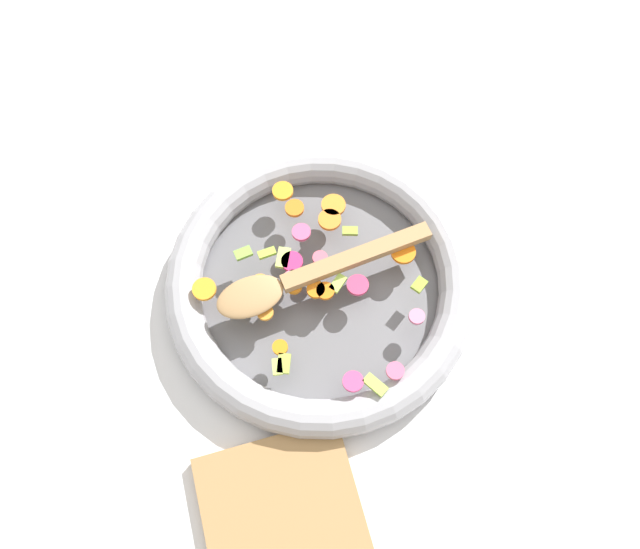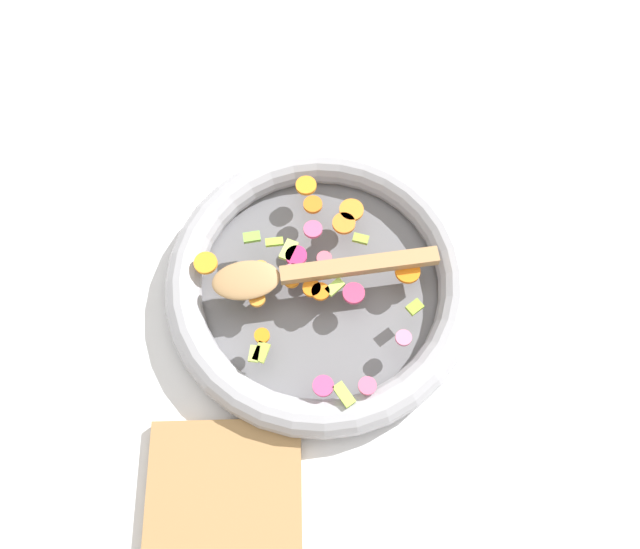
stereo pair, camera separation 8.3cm
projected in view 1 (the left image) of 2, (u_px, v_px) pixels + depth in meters
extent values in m
plane|color=silver|center=(320.00, 289.00, 0.88)|extent=(4.00, 4.00, 0.00)
cylinder|color=slate|center=(320.00, 287.00, 0.87)|extent=(0.38, 0.38, 0.01)
torus|color=#9E9EA5|center=(320.00, 282.00, 0.86)|extent=(0.43, 0.43, 0.05)
cylinder|color=orange|center=(330.00, 220.00, 0.86)|extent=(0.04, 0.04, 0.01)
cylinder|color=orange|center=(403.00, 251.00, 0.85)|extent=(0.05, 0.05, 0.01)
cylinder|color=orange|center=(283.00, 191.00, 0.88)|extent=(0.04, 0.04, 0.01)
cylinder|color=orange|center=(204.00, 289.00, 0.82)|extent=(0.04, 0.04, 0.01)
cylinder|color=orange|center=(333.00, 205.00, 0.87)|extent=(0.05, 0.05, 0.01)
cylinder|color=orange|center=(280.00, 347.00, 0.79)|extent=(0.03, 0.03, 0.01)
cylinder|color=orange|center=(295.00, 208.00, 0.87)|extent=(0.04, 0.04, 0.01)
cylinder|color=orange|center=(294.00, 286.00, 0.82)|extent=(0.03, 0.03, 0.01)
cylinder|color=orange|center=(265.00, 312.00, 0.81)|extent=(0.03, 0.03, 0.01)
cylinder|color=orange|center=(316.00, 290.00, 0.82)|extent=(0.03, 0.03, 0.01)
cylinder|color=orange|center=(328.00, 290.00, 0.82)|extent=(0.03, 0.03, 0.01)
cylinder|color=orange|center=(260.00, 283.00, 0.83)|extent=(0.03, 0.03, 0.01)
cube|color=#ABD855|center=(338.00, 283.00, 0.83)|extent=(0.03, 0.03, 0.01)
cube|color=#A9CF4C|center=(375.00, 385.00, 0.77)|extent=(0.03, 0.03, 0.01)
cube|color=#8FAC3A|center=(350.00, 231.00, 0.86)|extent=(0.02, 0.02, 0.01)
cube|color=#B9D963|center=(283.00, 258.00, 0.84)|extent=(0.03, 0.03, 0.01)
cube|color=#95AC3F|center=(284.00, 364.00, 0.78)|extent=(0.03, 0.02, 0.01)
cube|color=#A1D03F|center=(267.00, 253.00, 0.84)|extent=(0.01, 0.03, 0.01)
cube|color=#82BC44|center=(243.00, 253.00, 0.84)|extent=(0.02, 0.03, 0.01)
cube|color=#B4D058|center=(277.00, 367.00, 0.78)|extent=(0.02, 0.02, 0.01)
cube|color=#8BAB33|center=(419.00, 285.00, 0.83)|extent=(0.02, 0.03, 0.01)
cube|color=#94BB49|center=(245.00, 300.00, 0.82)|extent=(0.03, 0.03, 0.01)
cylinder|color=#D54977|center=(255.00, 299.00, 0.82)|extent=(0.03, 0.03, 0.01)
cylinder|color=pink|center=(417.00, 317.00, 0.81)|extent=(0.03, 0.03, 0.01)
cylinder|color=#D3577E|center=(395.00, 371.00, 0.78)|extent=(0.03, 0.03, 0.01)
cylinder|color=#D62B69|center=(292.00, 262.00, 0.84)|extent=(0.04, 0.04, 0.01)
cylinder|color=#D9427B|center=(351.00, 382.00, 0.77)|extent=(0.04, 0.04, 0.01)
cylinder|color=#DE5281|center=(301.00, 232.00, 0.86)|extent=(0.04, 0.04, 0.01)
cylinder|color=#DA6489|center=(293.00, 280.00, 0.83)|extent=(0.03, 0.03, 0.01)
cylinder|color=#DE586F|center=(320.00, 258.00, 0.84)|extent=(0.03, 0.03, 0.01)
cylinder|color=#CF3863|center=(358.00, 285.00, 0.82)|extent=(0.03, 0.03, 0.01)
cube|color=#A87F51|center=(357.00, 257.00, 0.83)|extent=(0.05, 0.21, 0.01)
ellipsoid|color=#A87F51|center=(250.00, 297.00, 0.81)|extent=(0.07, 0.10, 0.01)
cube|color=#9E7547|center=(286.00, 530.00, 0.74)|extent=(0.22, 0.19, 0.02)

